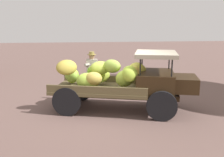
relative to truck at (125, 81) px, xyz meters
The scene contains 4 objects.
ground_plane 1.01m from the truck, behind, with size 60.00×60.00×0.00m, color brown.
truck is the anchor object (origin of this frame).
farmer 2.26m from the truck, 114.58° to the left, with size 0.52×0.49×1.67m.
loose_banana_bunch 3.03m from the truck, 108.53° to the left, with size 0.61×0.44×0.35m, color tan.
Camera 1 is at (-1.11, -7.78, 2.74)m, focal length 41.35 mm.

